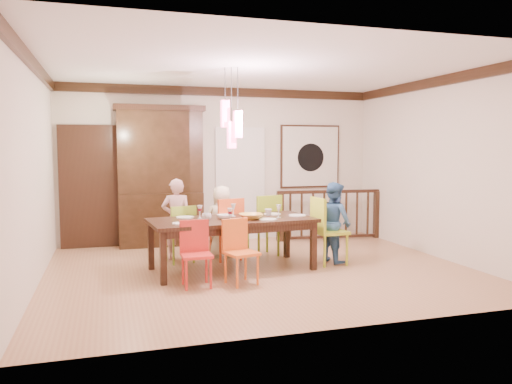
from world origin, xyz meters
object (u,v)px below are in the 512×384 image
object	(u,v)px
person_far_mid	(222,221)
china_hutch	(160,176)
chair_far_left	(180,230)
person_end_right	(334,222)
dining_table	(232,224)
chair_end_right	(330,226)
balustrade	(330,214)
person_far_left	(177,219)

from	to	relation	value
person_far_mid	china_hutch	bearing A→B (deg)	-51.14
chair_far_left	person_end_right	world-z (taller)	person_end_right
dining_table	person_end_right	size ratio (longest dim) A/B	1.95
chair_end_right	balustrade	xyz separation A→B (m)	(0.88, 1.90, -0.09)
china_hutch	person_far_mid	distance (m)	1.70
balustrade	person_far_mid	bearing A→B (deg)	-152.31
person_far_left	chair_end_right	bearing A→B (deg)	166.07
chair_far_left	person_far_mid	xyz separation A→B (m)	(0.71, 0.15, 0.07)
china_hutch	person_far_left	bearing A→B (deg)	-84.90
person_far_left	person_far_mid	size ratio (longest dim) A/B	1.10
person_far_left	person_far_mid	xyz separation A→B (m)	(0.72, -0.05, -0.06)
dining_table	balustrade	bearing A→B (deg)	32.11
china_hutch	person_far_left	xyz separation A→B (m)	(0.11, -1.26, -0.62)
person_far_mid	dining_table	bearing A→B (deg)	93.23
china_hutch	balustrade	size ratio (longest dim) A/B	1.20
person_far_left	person_far_mid	distance (m)	0.73
chair_far_left	person_end_right	size ratio (longest dim) A/B	0.72
balustrade	china_hutch	bearing A→B (deg)	179.16
china_hutch	person_far_left	size ratio (longest dim) A/B	1.96
chair_end_right	china_hutch	world-z (taller)	china_hutch
chair_far_left	china_hutch	distance (m)	1.65
chair_end_right	person_far_left	size ratio (longest dim) A/B	0.79
chair_end_right	person_end_right	xyz separation A→B (m)	(0.13, 0.13, 0.04)
balustrade	person_far_left	distance (m)	3.21
dining_table	china_hutch	size ratio (longest dim) A/B	0.96
person_far_left	person_end_right	size ratio (longest dim) A/B	1.04
china_hutch	dining_table	bearing A→B (deg)	-69.98
person_far_left	person_end_right	distance (m)	2.48
chair_end_right	chair_far_left	bearing A→B (deg)	67.55
balustrade	person_end_right	xyz separation A→B (m)	(-0.75, -1.77, 0.12)
chair_far_left	person_far_left	size ratio (longest dim) A/B	0.69
person_far_left	person_end_right	xyz separation A→B (m)	(2.32, -0.85, -0.02)
dining_table	person_far_left	size ratio (longest dim) A/B	1.88
dining_table	chair_end_right	world-z (taller)	chair_end_right
chair_far_left	chair_end_right	size ratio (longest dim) A/B	0.87
balustrade	dining_table	bearing A→B (deg)	-137.47
person_far_left	dining_table	bearing A→B (deg)	137.02
chair_end_right	person_far_left	bearing A→B (deg)	63.18
china_hutch	person_end_right	distance (m)	3.29
china_hutch	balustrade	distance (m)	3.30
person_far_left	chair_far_left	bearing A→B (deg)	104.91
chair_far_left	dining_table	bearing A→B (deg)	120.11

